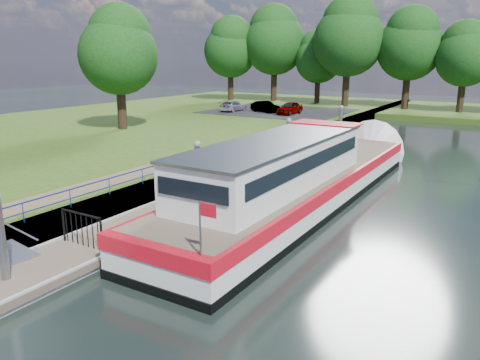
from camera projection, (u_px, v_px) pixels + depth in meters
The scene contains 16 objects.
ground at pixel (24, 284), 13.54m from camera, with size 160.00×160.00×0.00m, color black.
riverbank at pixel (55, 140), 34.90m from camera, with size 32.00×90.00×0.78m, color #2E4A15.
bank_edge at pixel (229, 164), 27.11m from camera, with size 1.10×90.00×0.78m, color #473D2D.
footpath at pixel (117, 179), 22.16m from camera, with size 1.60×40.00×0.05m, color brown.
carpark at pixel (279, 111), 50.25m from camera, with size 14.00×12.00×0.06m, color black.
blue_fence at pixel (47, 200), 17.07m from camera, with size 0.04×18.04×0.72m.
pontoon at pixel (250, 181), 24.22m from camera, with size 2.50×30.00×0.56m.
mooring_piles at pixel (250, 160), 23.94m from camera, with size 0.30×27.30×3.55m.
gangway at pixel (0, 246), 14.72m from camera, with size 2.58×1.00×0.92m.
gate_panel at pixel (82, 225), 15.06m from camera, with size 1.85×0.05×1.15m.
barge at pixel (305, 178), 21.22m from camera, with size 4.36×21.15×4.78m.
horizon_trees at pixel (398, 43), 52.53m from camera, with size 54.38×10.03×12.87m.
bank_tree_a at pixel (119, 49), 36.40m from camera, with size 6.12×6.12×9.72m.
car_a at pixel (290, 108), 47.20m from camera, with size 1.45×3.60×1.23m, color #999999.
car_b at pixel (265, 107), 48.76m from camera, with size 1.22×3.50×1.15m, color #999999.
car_c at pixel (233, 106), 49.87m from camera, with size 1.53×3.76×1.09m, color #999999.
Camera 1 is at (11.77, -7.26, 6.36)m, focal length 35.00 mm.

